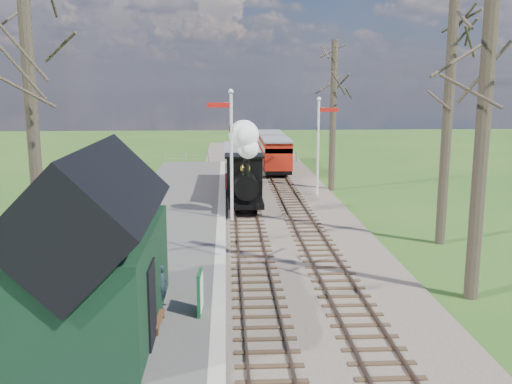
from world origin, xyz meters
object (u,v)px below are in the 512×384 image
semaphore_near (230,146)px  locomotive (245,171)px  red_carriage_a (276,155)px  bench (152,315)px  sign_board (200,292)px  person (162,286)px  red_carriage_b (270,147)px  station_shed (96,251)px  semaphore_far (319,139)px  coach (242,165)px

semaphore_near → locomotive: bearing=71.3°
red_carriage_a → bench: red_carriage_a is taller
locomotive → sign_board: size_ratio=3.82×
bench → person: (0.13, 1.36, 0.29)m
bench → red_carriage_b: bearing=80.1°
red_carriage_a → station_shed: bearing=-104.8°
semaphore_near → locomotive: (0.76, 2.23, -1.52)m
station_shed → locomotive: bearing=73.2°
locomotive → red_carriage_b: size_ratio=0.93×
semaphore_far → locomotive: (-4.39, -3.77, -1.24)m
semaphore_far → bench: semaphore_far is taller
coach → bench: (-2.93, -20.37, -1.01)m
locomotive → red_carriage_a: size_ratio=0.93×
locomotive → coach: size_ratio=0.62×
semaphore_near → locomotive: size_ratio=1.36×
station_shed → bench: bearing=-2.9°
station_shed → bench: size_ratio=4.97×
red_carriage_a → locomotive: bearing=-102.5°
station_shed → locomotive: 14.87m
semaphore_near → coach: (0.77, 8.30, -2.08)m
bench → station_shed: bearing=177.1°
semaphore_far → locomotive: semaphore_far is taller
semaphore_near → red_carriage_b: (3.37, 19.55, -2.17)m
locomotive → person: 13.31m
locomotive → coach: locomotive is taller
coach → sign_board: coach is taller
semaphore_far → bench: (-7.30, -18.07, -2.81)m
semaphore_near → person: semaphore_near is taller
coach → sign_board: (-1.70, -19.52, -0.74)m
semaphore_near → semaphore_far: semaphore_near is taller
station_shed → bench: 2.21m
station_shed → red_carriage_b: bearing=77.7°
semaphore_near → person: (-2.03, -10.72, -2.79)m
semaphore_near → red_carriage_b: size_ratio=1.26×
red_carriage_a → bench: (-5.53, -26.13, -0.92)m
sign_board → bench: 1.52m
semaphore_far → locomotive: bearing=-139.4°
semaphore_near → semaphore_far: bearing=49.4°
coach → station_shed: bearing=-102.0°
station_shed → person: 2.45m
station_shed → bench: station_shed is taller
red_carriage_b → sign_board: (-4.30, -30.77, -0.65)m
station_shed → semaphore_near: bearing=73.6°
locomotive → person: bearing=-102.1°
semaphore_far → coach: semaphore_far is taller
semaphore_far → sign_board: bearing=-109.4°
station_shed → sign_board: size_ratio=5.27×
station_shed → person: size_ratio=5.02×
person → coach: bearing=1.4°
station_shed → red_carriage_a: station_shed is taller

